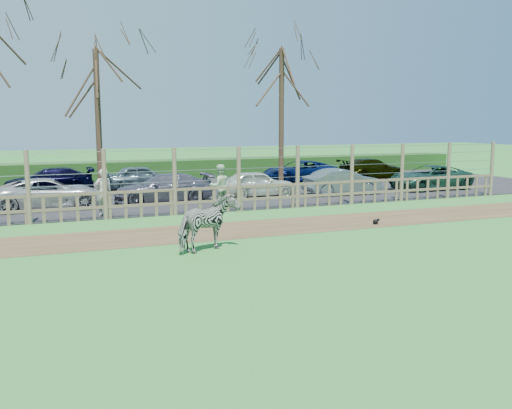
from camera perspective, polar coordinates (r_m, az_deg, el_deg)
name	(u,v)px	position (r m, az deg, el deg)	size (l,w,h in m)	color
ground	(256,266)	(13.78, 0.02, -6.17)	(120.00, 120.00, 0.00)	#4FA446
dirt_strip	(203,232)	(17.92, -5.37, -2.77)	(34.00, 2.80, 0.01)	brown
asphalt	(142,194)	(27.54, -11.32, 1.05)	(44.00, 13.00, 0.04)	#232326
hedge	(119,171)	(34.36, -13.52, 3.30)	(46.00, 2.00, 1.10)	#1E4716
fence	(175,194)	(21.14, -8.11, 1.08)	(30.16, 0.16, 2.50)	brown
tree_mid	(97,88)	(26.08, -15.62, 11.18)	(4.80, 4.80, 6.83)	#3D2B1E
tree_right	(282,85)	(29.02, 2.57, 11.90)	(4.80, 4.80, 7.35)	#3D2B1E
zebra	(208,223)	(15.23, -4.82, -1.89)	(0.81, 1.78, 1.51)	gray
visitor_a	(103,192)	(21.21, -15.02, 1.17)	(0.63, 0.41, 1.72)	beige
visitor_b	(220,186)	(22.48, -3.66, 1.83)	(0.84, 0.65, 1.72)	#B8DCA8
crow	(376,222)	(19.60, 11.89, -1.68)	(0.25, 0.18, 0.20)	black
car_2	(49,193)	(23.70, -19.96, 1.04)	(1.99, 4.32, 1.20)	#BBBBB9
car_3	(164,188)	(24.41, -9.22, 1.64)	(1.68, 4.13, 1.20)	slate
car_4	(257,184)	(25.75, 0.07, 2.10)	(1.42, 3.52, 1.20)	silver
car_5	(343,182)	(26.90, 8.65, 2.27)	(1.27, 3.64, 1.20)	slate
car_6	(430,177)	(29.86, 16.98, 2.60)	(1.99, 4.32, 1.20)	#224B3A
car_9	(49,181)	(28.77, -20.02, 2.25)	(1.68, 4.13, 1.20)	black
car_10	(142,177)	(29.29, -11.30, 2.70)	(1.42, 3.52, 1.20)	slate
car_12	(299,171)	(32.10, 4.37, 3.33)	(1.99, 4.32, 1.20)	#081649
car_13	(372,169)	(34.47, 11.53, 3.53)	(1.68, 4.13, 1.20)	black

